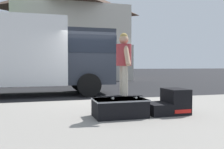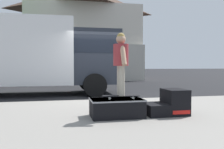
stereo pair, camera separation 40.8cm
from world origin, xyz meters
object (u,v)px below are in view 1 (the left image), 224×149
box_truck (26,53)px  kicker_ramp (170,103)px  skate_box (120,107)px  skater_kid (124,59)px  skateboard (124,96)px

box_truck → kicker_ramp: bearing=-57.9°
kicker_ramp → skate_box: bearing=180.0°
box_truck → skater_kid: bearing=-66.9°
skater_kid → skate_box: bearing=-170.9°
kicker_ramp → skateboard: bearing=179.2°
skater_kid → kicker_ramp: bearing=-0.8°
skateboard → skater_kid: 0.79m
skate_box → box_truck: (-2.19, 5.38, 1.38)m
skater_kid → box_truck: bearing=113.1°
kicker_ramp → skater_kid: skater_kid is taller
skate_box → kicker_ramp: bearing=-0.0°
skate_box → kicker_ramp: kicker_ramp is taller
skater_kid → box_truck: 5.84m
skateboard → box_truck: 5.94m
skateboard → skater_kid: bearing=-93.6°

